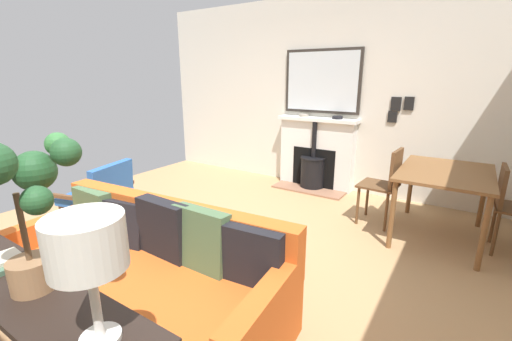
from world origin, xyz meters
TOP-DOWN VIEW (x-y plane):
  - ground_plane at (0.00, 0.00)m, footprint 5.39×5.55m
  - wall_left at (-2.70, 0.00)m, footprint 0.12×5.55m
  - fireplace at (-2.50, 0.10)m, footprint 0.53×1.22m
  - mirror_over_mantel at (-2.61, 0.10)m, footprint 0.04×1.15m
  - mantel_bowl_near at (-2.52, -0.12)m, footprint 0.15×0.15m
  - mantel_bowl_far at (-2.52, 0.40)m, footprint 0.15×0.15m
  - sofa at (0.91, 0.36)m, footprint 1.01×2.04m
  - ottoman at (-0.04, 0.37)m, footprint 0.66×0.72m
  - armchair_accent at (0.11, -1.35)m, footprint 0.79×0.72m
  - console_table at (1.62, 0.36)m, footprint 0.32×1.85m
  - table_lamp_far_end at (1.62, 1.05)m, footprint 0.25×0.25m
  - potted_plant at (1.60, 0.54)m, footprint 0.47×0.40m
  - dining_table at (-1.66, 1.88)m, footprint 1.17×0.85m
  - dining_chair_near_fireplace at (-1.65, 1.32)m, footprint 0.43×0.43m
  - dining_chair_by_back_wall at (-1.66, 2.45)m, footprint 0.41×0.41m
  - photo_gallery_row at (-2.62, 1.20)m, footprint 0.02×0.30m

SIDE VIEW (x-z plane):
  - ground_plane at x=0.00m, z-range -0.01..0.00m
  - ottoman at x=-0.04m, z-range 0.04..0.42m
  - sofa at x=0.91m, z-range -0.06..0.80m
  - armchair_accent at x=0.11m, z-range 0.05..0.80m
  - fireplace at x=-2.50m, z-range -0.07..1.00m
  - dining_chair_by_back_wall at x=-1.66m, z-range 0.09..0.94m
  - dining_chair_near_fireplace at x=-1.65m, z-range 0.08..0.98m
  - dining_table at x=-1.66m, z-range 0.28..1.02m
  - console_table at x=1.62m, z-range 0.29..1.06m
  - mantel_bowl_near at x=-2.52m, z-range 1.08..1.12m
  - mantel_bowl_far at x=-2.52m, z-range 1.08..1.12m
  - table_lamp_far_end at x=1.62m, z-range 0.90..1.37m
  - potted_plant at x=1.60m, z-range 0.90..1.58m
  - photo_gallery_row at x=-2.62m, z-range 1.10..1.44m
  - wall_left at x=-2.70m, z-range 0.00..2.78m
  - mirror_over_mantel at x=-2.61m, z-range 1.13..2.04m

